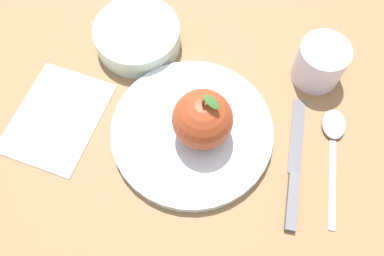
{
  "coord_description": "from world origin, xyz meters",
  "views": [
    {
      "loc": [
        0.03,
        -0.23,
        0.53
      ],
      "look_at": [
        -0.01,
        0.01,
        0.02
      ],
      "focal_mm": 37.84,
      "sensor_mm": 36.0,
      "label": 1
    }
  ],
  "objects": [
    {
      "name": "ground_plane",
      "position": [
        0.0,
        0.0,
        0.0
      ],
      "size": [
        2.4,
        2.4,
        0.0
      ],
      "primitive_type": "plane",
      "color": "olive"
    },
    {
      "name": "cup",
      "position": [
        0.16,
        0.14,
        0.04
      ],
      "size": [
        0.07,
        0.07,
        0.07
      ],
      "color": "silver",
      "rests_on": "ground_plane"
    },
    {
      "name": "side_bowl",
      "position": [
        -0.12,
        0.16,
        0.02
      ],
      "size": [
        0.13,
        0.13,
        0.04
      ],
      "color": "#B2C6B2",
      "rests_on": "ground_plane"
    },
    {
      "name": "apple",
      "position": [
        0.01,
        0.01,
        0.06
      ],
      "size": [
        0.08,
        0.08,
        0.1
      ],
      "color": "#9E3D1E",
      "rests_on": "dinner_plate"
    },
    {
      "name": "linen_napkin",
      "position": [
        -0.21,
        0.01,
        0.0
      ],
      "size": [
        0.15,
        0.18,
        0.0
      ],
      "primitive_type": "cube",
      "rotation": [
        0.0,
        0.0,
        6.08
      ],
      "color": "silver",
      "rests_on": "ground_plane"
    },
    {
      "name": "dinner_plate",
      "position": [
        -0.01,
        0.01,
        0.01
      ],
      "size": [
        0.23,
        0.23,
        0.02
      ],
      "color": "silver",
      "rests_on": "ground_plane"
    },
    {
      "name": "knife",
      "position": [
        0.14,
        -0.03,
        0.0
      ],
      "size": [
        0.02,
        0.2,
        0.01
      ],
      "color": "#59595E",
      "rests_on": "ground_plane"
    },
    {
      "name": "spoon",
      "position": [
        0.19,
        0.03,
        0.01
      ],
      "size": [
        0.03,
        0.18,
        0.01
      ],
      "color": "silver",
      "rests_on": "ground_plane"
    }
  ]
}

